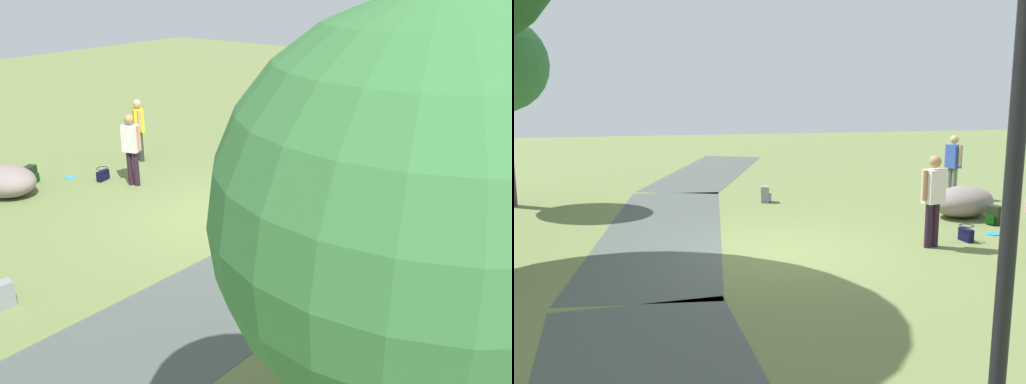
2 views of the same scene
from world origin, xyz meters
The scene contains 11 objects.
ground_plane centered at (0.00, 0.00, 0.00)m, with size 48.00×48.00×0.00m, color olive.
footpath_segment_mid centered at (1.96, 1.93, 0.00)m, with size 8.18×3.04×0.01m.
footpath_segment_far centered at (9.73, 0.28, 0.00)m, with size 8.31×4.72×0.01m.
lamp_post centered at (-6.61, 0.02, 2.28)m, with size 0.28×0.28×3.70m.
lawn_boulder centered at (1.88, -4.61, 0.34)m, with size 1.41×1.72×0.69m.
woman_with_handbag centered at (-0.22, -2.81, 0.97)m, with size 0.33×0.50×1.67m.
passerby_on_path centered at (3.91, -5.44, 0.94)m, with size 0.50×0.33×1.62m.
handbag_on_grass centered at (0.01, -3.64, 0.14)m, with size 0.33×0.31×0.31m.
backpack_by_boulder centered at (1.08, -4.88, 0.19)m, with size 0.34×0.33×0.40m.
spare_backpack_on_lawn centered at (4.30, -0.61, 0.19)m, with size 0.31×0.30×0.40m.
frisbee_on_grass centered at (0.36, -4.41, 0.01)m, with size 0.27×0.27×0.02m.
Camera 2 is at (-9.44, 1.96, 2.90)m, focal length 40.03 mm.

